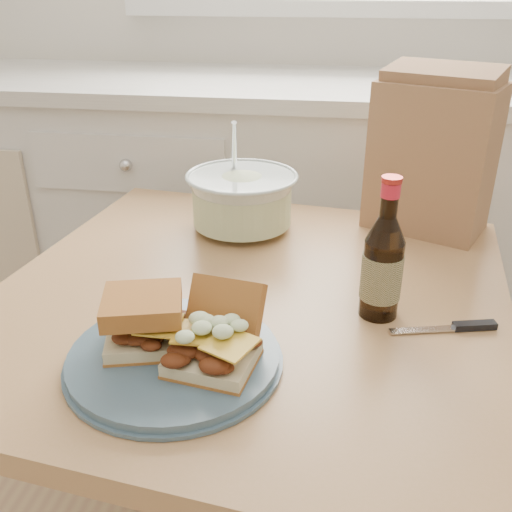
# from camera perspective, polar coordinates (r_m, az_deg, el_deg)

# --- Properties ---
(cabinet_run) EXTENTS (2.50, 0.64, 0.94)m
(cabinet_run) POSITION_cam_1_polar(r_m,az_deg,el_deg) (1.90, 5.62, 3.08)
(cabinet_run) COLOR silver
(cabinet_run) RESTS_ON ground
(dining_table) EXTENTS (0.97, 0.97, 0.72)m
(dining_table) POSITION_cam_1_polar(r_m,az_deg,el_deg) (1.04, -0.73, -8.62)
(dining_table) COLOR tan
(dining_table) RESTS_ON ground
(plate) EXTENTS (0.30, 0.30, 0.02)m
(plate) POSITION_cam_1_polar(r_m,az_deg,el_deg) (0.82, -8.18, -10.04)
(plate) COLOR #435C6D
(plate) RESTS_ON dining_table
(sandwich_left) EXTENTS (0.13, 0.12, 0.08)m
(sandwich_left) POSITION_cam_1_polar(r_m,az_deg,el_deg) (0.81, -11.15, -6.32)
(sandwich_left) COLOR #CABC8E
(sandwich_left) RESTS_ON plate
(sandwich_right) EXTENTS (0.13, 0.17, 0.09)m
(sandwich_right) POSITION_cam_1_polar(r_m,az_deg,el_deg) (0.78, -3.95, -7.97)
(sandwich_right) COLOR #CABC8E
(sandwich_right) RESTS_ON plate
(coleslaw_bowl) EXTENTS (0.24, 0.24, 0.23)m
(coleslaw_bowl) POSITION_cam_1_polar(r_m,az_deg,el_deg) (1.21, -1.40, 5.39)
(coleslaw_bowl) COLOR silver
(coleslaw_bowl) RESTS_ON dining_table
(beer_bottle) EXTENTS (0.06, 0.06, 0.23)m
(beer_bottle) POSITION_cam_1_polar(r_m,az_deg,el_deg) (0.90, 12.53, -0.96)
(beer_bottle) COLOR black
(beer_bottle) RESTS_ON dining_table
(knife) EXTENTS (0.17, 0.06, 0.01)m
(knife) POSITION_cam_1_polar(r_m,az_deg,el_deg) (0.94, 19.84, -6.67)
(knife) COLOR silver
(knife) RESTS_ON dining_table
(paper_bag) EXTENTS (0.28, 0.23, 0.31)m
(paper_bag) POSITION_cam_1_polar(r_m,az_deg,el_deg) (1.25, 17.21, 9.35)
(paper_bag) COLOR #9F734D
(paper_bag) RESTS_ON dining_table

